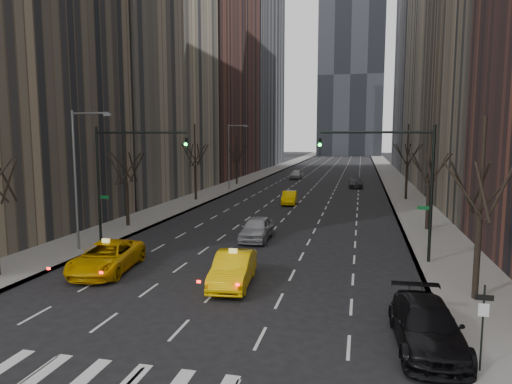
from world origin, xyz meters
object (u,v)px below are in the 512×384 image
Objects in this scene: taxi_sedan at (233,269)px; silver_sedan_ahead at (257,229)px; taxi_suv at (107,257)px; parked_suv_black at (427,326)px.

silver_sedan_ahead reaches higher than taxi_sedan.
silver_sedan_ahead is at bearing 90.79° from taxi_sedan.
taxi_suv is 7.54m from taxi_sedan.
parked_suv_black is (9.72, -15.23, -0.04)m from silver_sedan_ahead.
taxi_suv is at bearing -124.99° from silver_sedan_ahead.
silver_sedan_ahead is 0.89× the size of parked_suv_black.
silver_sedan_ahead is 18.07m from parked_suv_black.
taxi_sedan is 10.01m from parked_suv_black.
taxi_suv is 11.46m from silver_sedan_ahead.
taxi_suv is 1.07× the size of parked_suv_black.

